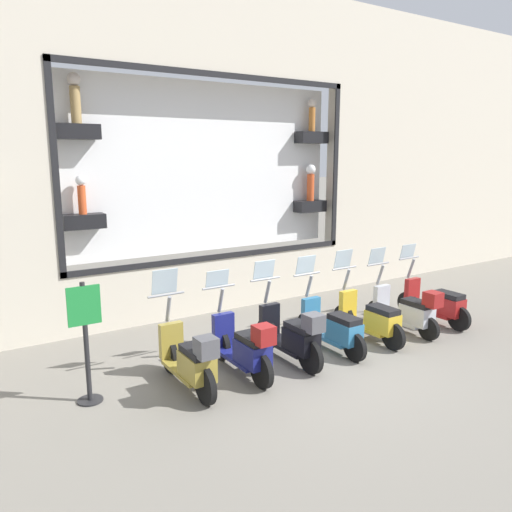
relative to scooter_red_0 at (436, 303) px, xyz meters
The scene contains 10 objects.
ground_plane 3.42m from the scooter_red_0, 94.19° to the left, with size 120.00×120.00×0.00m, color gray.
building_facade 5.71m from the scooter_red_0, 45.26° to the left, with size 1.17×36.00×7.05m.
scooter_red_0 is the anchor object (origin of this frame).
scooter_silver_1 0.94m from the scooter_red_0, 94.19° to the left, with size 1.79×0.61×1.57m.
scooter_yellow_2 1.87m from the scooter_red_0, 89.92° to the left, with size 1.80×0.60×1.62m.
scooter_teal_3 2.81m from the scooter_red_0, 89.97° to the left, with size 1.80×0.60×1.60m.
scooter_black_4 3.75m from the scooter_red_0, 90.77° to the left, with size 1.81×0.60×1.62m.
scooter_navy_5 4.69m from the scooter_red_0, 90.67° to the left, with size 1.81×0.60×1.56m.
scooter_olive_6 5.62m from the scooter_red_0, 90.50° to the left, with size 1.81×0.61×1.69m.
shop_sign_post 7.00m from the scooter_red_0, 86.53° to the left, with size 0.36×0.45×1.74m.
Camera 1 is at (-6.11, 5.12, 3.42)m, focal length 35.00 mm.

